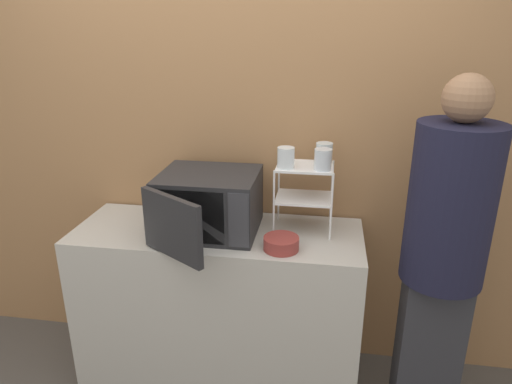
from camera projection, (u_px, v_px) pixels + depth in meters
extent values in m
cube|color=#9E7047|center=(229.00, 142.00, 2.53)|extent=(8.00, 0.06, 2.60)
cube|color=#B7B2A8|center=(220.00, 305.00, 2.52)|extent=(1.50, 0.55, 0.91)
cube|color=#262628|center=(210.00, 202.00, 2.33)|extent=(0.49, 0.42, 0.31)
cube|color=#B7B2A8|center=(188.00, 217.00, 2.15)|extent=(0.35, 0.01, 0.26)
cube|color=#333338|center=(239.00, 221.00, 2.10)|extent=(0.10, 0.01, 0.27)
cube|color=#262628|center=(172.00, 227.00, 2.04)|extent=(0.34, 0.23, 0.30)
cylinder|color=white|center=(274.00, 204.00, 2.25)|extent=(0.01, 0.01, 0.35)
cylinder|color=white|center=(331.00, 207.00, 2.21)|extent=(0.01, 0.01, 0.35)
cylinder|color=white|center=(279.00, 189.00, 2.45)|extent=(0.01, 0.01, 0.35)
cylinder|color=white|center=(332.00, 192.00, 2.41)|extent=(0.01, 0.01, 0.35)
cube|color=white|center=(304.00, 198.00, 2.33)|extent=(0.28, 0.22, 0.01)
cube|color=white|center=(305.00, 167.00, 2.27)|extent=(0.28, 0.22, 0.01)
cylinder|color=silver|center=(286.00, 158.00, 2.21)|extent=(0.08, 0.08, 0.10)
cylinder|color=silver|center=(324.00, 153.00, 2.30)|extent=(0.08, 0.08, 0.10)
cylinder|color=silver|center=(323.00, 159.00, 2.18)|extent=(0.08, 0.08, 0.10)
cylinder|color=maroon|center=(281.00, 249.00, 2.17)|extent=(0.09, 0.09, 0.01)
cylinder|color=maroon|center=(281.00, 243.00, 2.16)|extent=(0.17, 0.17, 0.06)
cube|color=#2D2D33|center=(428.00, 349.00, 2.25)|extent=(0.29, 0.18, 0.80)
cylinder|color=black|center=(451.00, 205.00, 1.99)|extent=(0.37, 0.37, 0.73)
sphere|color=#936B4C|center=(467.00, 98.00, 1.83)|extent=(0.20, 0.20, 0.20)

